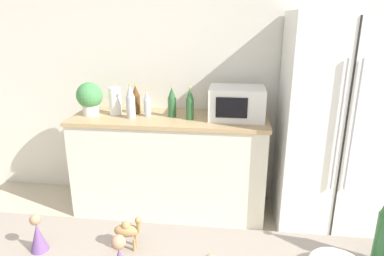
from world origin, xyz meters
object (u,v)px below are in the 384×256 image
Objects in this scene: back_bottle_0 at (131,102)px; wise_man_figurine_crimson at (38,235)px; back_bottle_2 at (172,102)px; back_bottle_3 at (147,104)px; back_bottle_1 at (190,104)px; paper_towel_roll at (115,101)px; back_bottle_4 at (136,100)px; refrigerator at (332,125)px; camel_figurine at (128,230)px; microwave at (237,103)px; potted_plant at (90,97)px.

wise_man_figurine_crimson is at bearing -83.46° from back_bottle_0.
back_bottle_3 is (-0.23, -0.01, -0.02)m from back_bottle_2.
wise_man_figurine_crimson is (-0.31, -1.90, -0.03)m from back_bottle_1.
paper_towel_roll is 0.19m from back_bottle_4.
refrigerator reaches higher than camel_figurine.
back_bottle_3 is at bearing 171.75° from back_bottle_1.
paper_towel_roll is at bearing 174.03° from back_bottle_1.
paper_towel_roll is 1.05× the size of back_bottle_3.
back_bottle_0 is 1.27× the size of back_bottle_3.
wise_man_figurine_crimson is (-0.32, -0.05, -0.01)m from camel_figurine.
refrigerator reaches higher than back_bottle_1.
back_bottle_3 is (-0.40, 0.06, -0.02)m from back_bottle_1.
back_bottle_2 is at bearing 85.90° from wise_man_figurine_crimson.
back_bottle_0 is at bearing -28.45° from paper_towel_roll.
microwave is at bearing 70.13° from wise_man_figurine_crimson.
back_bottle_0 is 1.13× the size of back_bottle_4.
back_bottle_2 is at bearing -0.84° from paper_towel_roll.
back_bottle_4 reaches higher than paper_towel_roll.
camel_figurine is at bearing -89.77° from back_bottle_1.
microwave is 0.58m from back_bottle_2.
potted_plant is 1.33m from microwave.
wise_man_figurine_crimson is at bearing -94.10° from back_bottle_2.
back_bottle_0 is (0.40, -0.05, -0.02)m from potted_plant.
back_bottle_2 reaches higher than paper_towel_roll.
back_bottle_0 is at bearing 106.30° from camel_figurine.
back_bottle_1 is at bearing -5.97° from paper_towel_roll.
camel_figurine is at bearing -123.02° from refrigerator.
microwave and back_bottle_2 have the same top height.
back_bottle_1 is (0.53, 0.02, -0.01)m from back_bottle_0.
paper_towel_roll is at bearing 151.55° from back_bottle_0.
back_bottle_4 is 2.05m from wise_man_figurine_crimson.
back_bottle_0 is 0.53m from back_bottle_1.
back_bottle_1 is (0.92, -0.03, -0.03)m from potted_plant.
potted_plant reaches higher than microwave.
potted_plant is at bearing -164.02° from back_bottle_4.
potted_plant is at bearing 179.30° from refrigerator.
potted_plant is at bearing -177.59° from microwave.
wise_man_figurine_crimson is at bearing -78.83° from paper_towel_roll.
potted_plant is 0.23m from paper_towel_roll.
back_bottle_1 is at bearing -8.25° from back_bottle_3.
wise_man_figurine_crimson is (0.61, -1.93, -0.06)m from potted_plant.
camel_figurine is (0.93, -1.88, -0.05)m from potted_plant.
paper_towel_roll is at bearing 177.03° from back_bottle_3.
back_bottle_4 is at bearing 95.98° from wise_man_figurine_crimson.
microwave is 3.24× the size of wise_man_figurine_crimson.
back_bottle_3 is at bearing -178.06° from microwave.
camel_figurine is (0.18, -1.91, -0.01)m from back_bottle_2.
camel_figurine is at bearing -73.70° from back_bottle_0.
paper_towel_roll is at bearing 11.37° from potted_plant.
potted_plant reaches higher than back_bottle_3.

